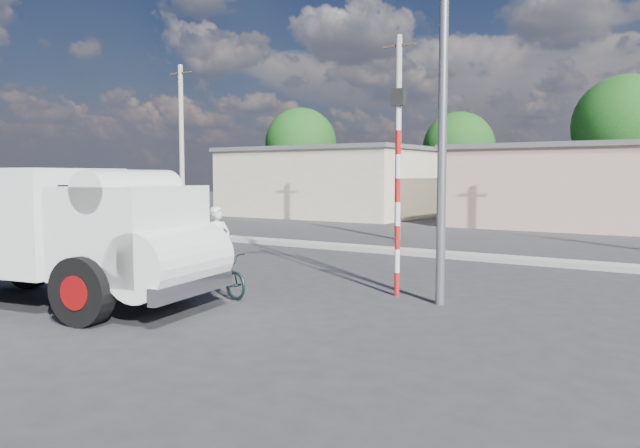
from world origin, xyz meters
The scene contains 10 objects.
ground_plane centered at (0.00, 0.00, 0.00)m, with size 120.00×120.00×0.00m, color #2B2C2E.
median centered at (0.00, 8.00, 0.08)m, with size 40.00×0.80×0.16m, color #99968E.
truck centered at (-1.94, -3.02, 1.50)m, with size 6.85×3.50×2.70m.
bicycle centered at (0.06, -0.62, 0.47)m, with size 0.63×1.79×0.94m, color black.
cyclist centered at (0.06, -0.62, 0.81)m, with size 0.59×0.39×1.62m, color white.
traffic_pole centered at (3.20, 1.50, 2.59)m, with size 0.28×0.18×4.36m.
streetlight centered at (4.14, 1.20, 4.96)m, with size 2.34×0.22×9.00m.
building_row centered at (1.10, 22.00, 2.13)m, with size 37.80×7.30×4.44m.
tree_row centered at (3.76, 28.45, 4.99)m, with size 43.62×7.43×8.42m.
utility_poles centered at (3.25, 12.00, 4.07)m, with size 35.40×0.24×8.00m.
Camera 1 is at (9.06, -10.34, 2.58)m, focal length 35.00 mm.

